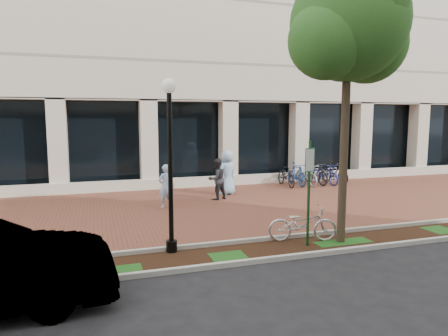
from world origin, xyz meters
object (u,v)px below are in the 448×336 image
object	(u,v)px
locked_bicycle	(302,224)
pedestrian_mid	(217,179)
lamppost	(170,156)
street_tree	(349,31)
bollard	(300,174)
pedestrian_left	(165,186)
pedestrian_right	(227,173)
parking_sign	(309,181)
bike_rack_cluster	(311,174)

from	to	relation	value
locked_bicycle	pedestrian_mid	xyz separation A→B (m)	(-0.59, 6.12, 0.36)
lamppost	locked_bicycle	world-z (taller)	lamppost
street_tree	bollard	world-z (taller)	street_tree
pedestrian_left	pedestrian_right	distance (m)	3.48
pedestrian_left	street_tree	bearing A→B (deg)	102.48
lamppost	street_tree	size ratio (longest dim) A/B	0.59
pedestrian_mid	pedestrian_right	bearing A→B (deg)	-151.68
street_tree	parking_sign	bearing A→B (deg)	-176.07
locked_bicycle	pedestrian_mid	size ratio (longest dim) A/B	1.09
lamppost	parking_sign	bearing A→B (deg)	-10.45
lamppost	pedestrian_right	size ratio (longest dim) A/B	2.20
parking_sign	pedestrian_mid	bearing A→B (deg)	76.54
pedestrian_mid	bike_rack_cluster	size ratio (longest dim) A/B	0.47
lamppost	pedestrian_left	size ratio (longest dim) A/B	2.63
pedestrian_left	pedestrian_right	world-z (taller)	pedestrian_right
parking_sign	bike_rack_cluster	distance (m)	10.10
street_tree	pedestrian_mid	world-z (taller)	street_tree
pedestrian_left	locked_bicycle	bearing A→B (deg)	96.32
lamppost	street_tree	xyz separation A→B (m)	(4.60, -0.57, 3.15)
street_tree	pedestrian_mid	bearing A→B (deg)	103.98
lamppost	street_tree	world-z (taller)	street_tree
street_tree	pedestrian_right	xyz separation A→B (m)	(-0.85, 7.37, -4.61)
bollard	bike_rack_cluster	xyz separation A→B (m)	(0.26, -0.61, 0.08)
pedestrian_mid	bollard	distance (m)	6.01
street_tree	bollard	distance (m)	11.15
parking_sign	pedestrian_mid	xyz separation A→B (m)	(-0.52, 6.54, -0.89)
parking_sign	locked_bicycle	xyz separation A→B (m)	(0.07, 0.42, -1.26)
pedestrian_right	locked_bicycle	bearing A→B (deg)	59.07
street_tree	pedestrian_left	world-z (taller)	street_tree
parking_sign	lamppost	xyz separation A→B (m)	(-3.50, 0.65, 0.69)
locked_bicycle	bike_rack_cluster	size ratio (longest dim) A/B	0.52
locked_bicycle	street_tree	bearing A→B (deg)	-91.89
lamppost	pedestrian_mid	xyz separation A→B (m)	(2.99, 5.90, -1.58)
lamppost	pedestrian_right	world-z (taller)	lamppost
pedestrian_mid	bike_rack_cluster	distance (m)	5.99
locked_bicycle	bike_rack_cluster	xyz separation A→B (m)	(5.02, 8.21, 0.05)
locked_bicycle	lamppost	bearing A→B (deg)	103.43
bollard	lamppost	bearing A→B (deg)	-134.10
pedestrian_mid	pedestrian_right	distance (m)	1.19
pedestrian_left	pedestrian_right	bearing A→B (deg)	-172.34
locked_bicycle	pedestrian_left	world-z (taller)	pedestrian_left
locked_bicycle	bollard	world-z (taller)	locked_bicycle
lamppost	pedestrian_left	distance (m)	5.38
pedestrian_left	bollard	bearing A→B (deg)	-177.13
bike_rack_cluster	parking_sign	bearing A→B (deg)	-122.89
locked_bicycle	pedestrian_right	xyz separation A→B (m)	(0.17, 7.02, 0.49)
bollard	bike_rack_cluster	distance (m)	0.67
bollard	pedestrian_left	bearing A→B (deg)	-155.22
pedestrian_mid	bollard	bearing A→B (deg)	-174.80
pedestrian_right	bollard	world-z (taller)	pedestrian_right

